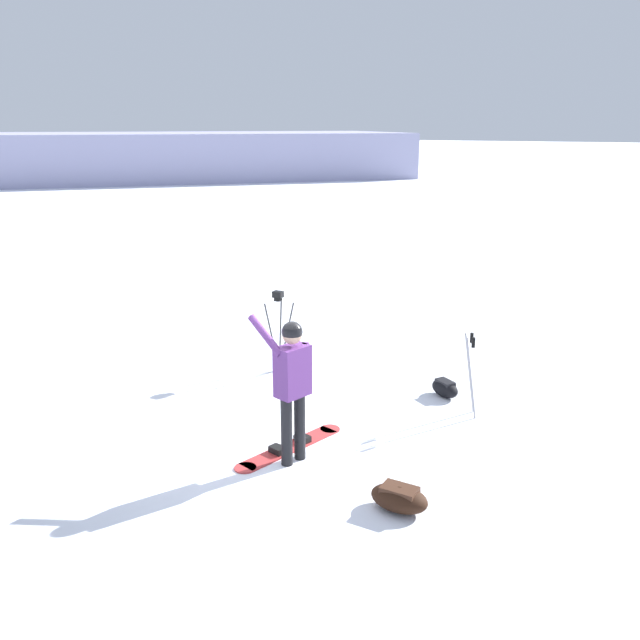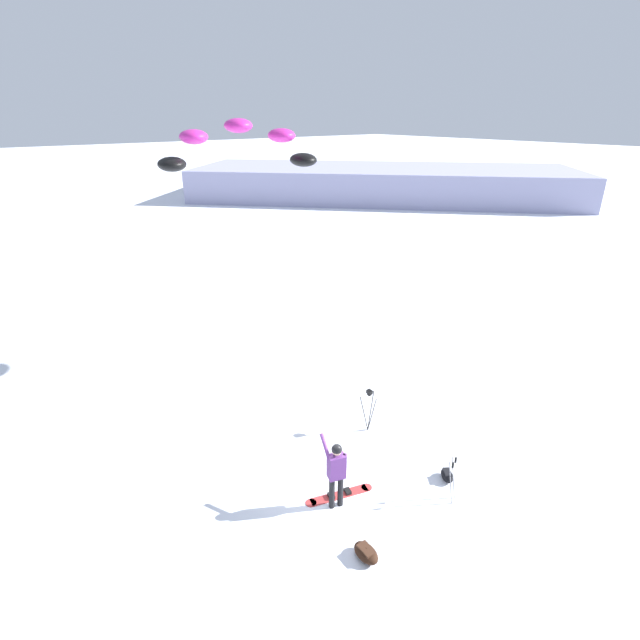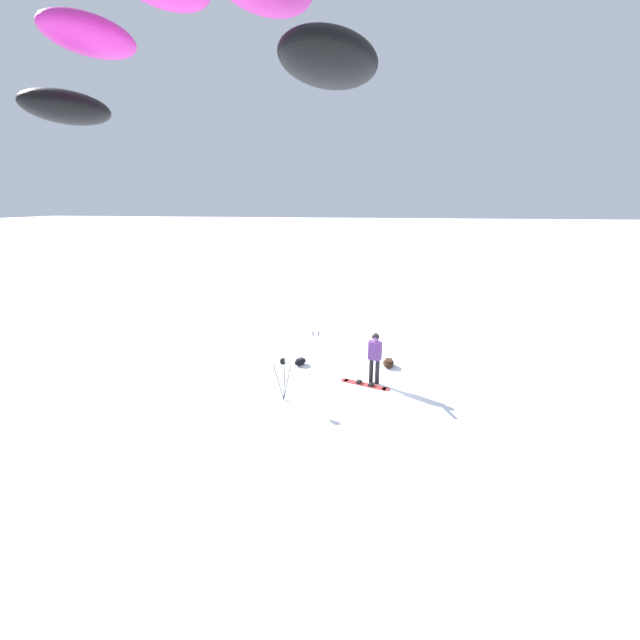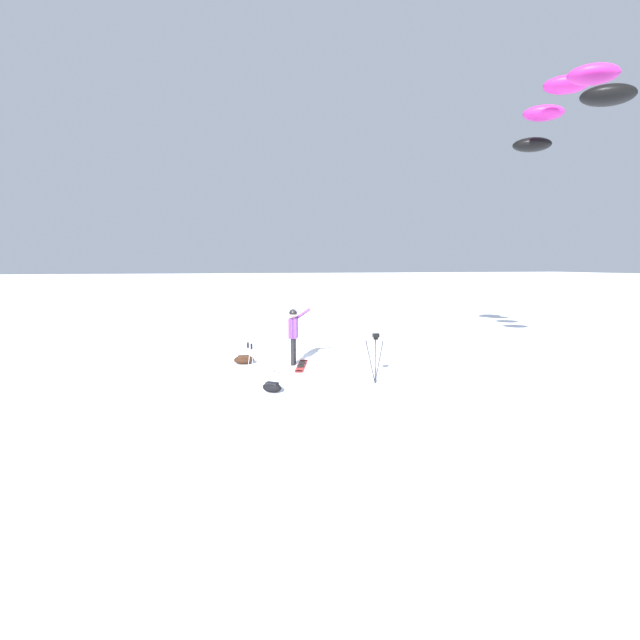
% 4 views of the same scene
% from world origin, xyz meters
% --- Properties ---
extents(ground_plane, '(300.00, 300.00, 0.00)m').
position_xyz_m(ground_plane, '(0.00, 0.00, 0.00)').
color(ground_plane, white).
extents(snowboarder, '(0.46, 0.77, 1.82)m').
position_xyz_m(snowboarder, '(0.37, 0.59, 1.11)').
color(snowboarder, black).
rests_on(snowboarder, ground_plane).
extents(snowboard, '(1.69, 0.73, 0.10)m').
position_xyz_m(snowboard, '(0.08, 0.40, 0.02)').
color(snowboard, '#B23333').
rests_on(snowboard, ground_plane).
extents(traction_kite, '(5.29, 2.81, 1.53)m').
position_xyz_m(traction_kite, '(-1.94, -7.03, 7.78)').
color(traction_kite, black).
extents(gear_bag_large, '(0.53, 0.58, 0.26)m').
position_xyz_m(gear_bag_large, '(-2.46, 1.69, 0.14)').
color(gear_bag_large, black).
rests_on(gear_bag_large, ground_plane).
extents(camera_tripod, '(0.57, 0.41, 1.37)m').
position_xyz_m(camera_tripod, '(-2.34, -1.12, 0.98)').
color(camera_tripod, '#262628').
rests_on(camera_tripod, ground_plane).
extents(gear_bag_small, '(0.44, 0.67, 0.27)m').
position_xyz_m(gear_bag_small, '(0.83, 2.13, 0.14)').
color(gear_bag_small, black).
rests_on(gear_bag_small, ground_plane).
extents(ski_poles, '(0.28, 0.27, 1.18)m').
position_xyz_m(ski_poles, '(-1.94, 2.18, 0.78)').
color(ski_poles, gray).
rests_on(ski_poles, ground_plane).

